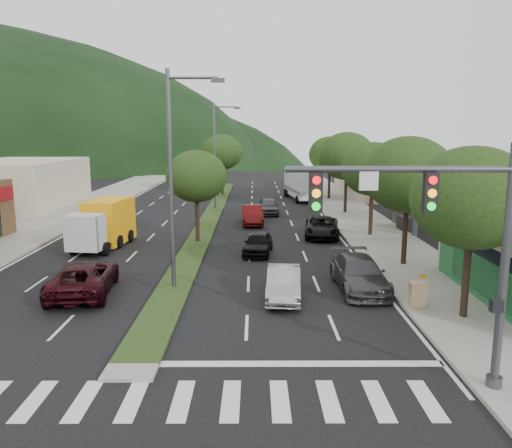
{
  "coord_description": "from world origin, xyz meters",
  "views": [
    {
      "loc": [
        3.8,
        -14.59,
        7.25
      ],
      "look_at": [
        3.88,
        13.47,
        2.09
      ],
      "focal_mm": 35.0,
      "sensor_mm": 36.0,
      "label": 1
    }
  ],
  "objects_px": {
    "tree_r_b": "(408,175)",
    "box_truck": "(105,225)",
    "car_queue_a": "(258,243)",
    "suv_maroon": "(84,278)",
    "tree_r_c": "(373,169)",
    "tree_med_far": "(222,152)",
    "tree_med_near": "(196,176)",
    "traffic_signal": "(450,231)",
    "car_queue_c": "(252,215)",
    "streetlight_near": "(175,170)",
    "streetlight_mid": "(217,150)",
    "a_frame_sign": "(417,292)",
    "car_queue_e": "(268,206)",
    "tree_r_d": "(347,156)",
    "motorhome": "(302,184)",
    "tree_r_e": "(330,155)",
    "sedan_silver": "(284,283)",
    "car_queue_d": "(322,227)",
    "car_queue_b": "(359,274)",
    "tree_r_a": "(472,198)"
  },
  "relations": [
    {
      "from": "tree_r_c",
      "to": "tree_r_d",
      "type": "distance_m",
      "value": 10.01
    },
    {
      "from": "tree_r_e",
      "to": "a_frame_sign",
      "type": "height_order",
      "value": "tree_r_e"
    },
    {
      "from": "tree_r_c",
      "to": "suv_maroon",
      "type": "distance_m",
      "value": 20.81
    },
    {
      "from": "suv_maroon",
      "to": "box_truck",
      "type": "distance_m",
      "value": 9.78
    },
    {
      "from": "tree_r_b",
      "to": "box_truck",
      "type": "height_order",
      "value": "tree_r_b"
    },
    {
      "from": "tree_med_far",
      "to": "car_queue_a",
      "type": "relative_size",
      "value": 1.77
    },
    {
      "from": "traffic_signal",
      "to": "car_queue_c",
      "type": "bearing_deg",
      "value": 101.61
    },
    {
      "from": "box_truck",
      "to": "tree_med_far",
      "type": "bearing_deg",
      "value": -94.4
    },
    {
      "from": "car_queue_e",
      "to": "tree_r_d",
      "type": "bearing_deg",
      "value": -1.06
    },
    {
      "from": "car_queue_c",
      "to": "box_truck",
      "type": "relative_size",
      "value": 0.73
    },
    {
      "from": "a_frame_sign",
      "to": "tree_r_b",
      "type": "bearing_deg",
      "value": 79.05
    },
    {
      "from": "sedan_silver",
      "to": "car_queue_d",
      "type": "distance_m",
      "value": 13.66
    },
    {
      "from": "tree_med_near",
      "to": "car_queue_d",
      "type": "distance_m",
      "value": 9.5
    },
    {
      "from": "car_queue_b",
      "to": "suv_maroon",
      "type": "bearing_deg",
      "value": -178.43
    },
    {
      "from": "tree_r_d",
      "to": "suv_maroon",
      "type": "height_order",
      "value": "tree_r_d"
    },
    {
      "from": "tree_r_a",
      "to": "suv_maroon",
      "type": "relative_size",
      "value": 1.22
    },
    {
      "from": "car_queue_a",
      "to": "box_truck",
      "type": "height_order",
      "value": "box_truck"
    },
    {
      "from": "a_frame_sign",
      "to": "box_truck",
      "type": "bearing_deg",
      "value": 145.29
    },
    {
      "from": "tree_r_d",
      "to": "car_queue_a",
      "type": "relative_size",
      "value": 1.83
    },
    {
      "from": "streetlight_mid",
      "to": "car_queue_a",
      "type": "bearing_deg",
      "value": -78.18
    },
    {
      "from": "streetlight_near",
      "to": "streetlight_mid",
      "type": "height_order",
      "value": "same"
    },
    {
      "from": "tree_r_a",
      "to": "car_queue_c",
      "type": "bearing_deg",
      "value": 111.95
    },
    {
      "from": "tree_r_a",
      "to": "car_queue_b",
      "type": "relative_size",
      "value": 1.26
    },
    {
      "from": "tree_r_c",
      "to": "streetlight_mid",
      "type": "relative_size",
      "value": 0.65
    },
    {
      "from": "tree_r_d",
      "to": "suv_maroon",
      "type": "distance_m",
      "value": 28.14
    },
    {
      "from": "tree_med_far",
      "to": "tree_med_near",
      "type": "bearing_deg",
      "value": -90.0
    },
    {
      "from": "suv_maroon",
      "to": "tree_r_e",
      "type": "bearing_deg",
      "value": -122.6
    },
    {
      "from": "car_queue_e",
      "to": "box_truck",
      "type": "distance_m",
      "value": 16.92
    },
    {
      "from": "tree_med_far",
      "to": "suv_maroon",
      "type": "bearing_deg",
      "value": -96.16
    },
    {
      "from": "streetlight_near",
      "to": "streetlight_mid",
      "type": "bearing_deg",
      "value": 90.0
    },
    {
      "from": "traffic_signal",
      "to": "suv_maroon",
      "type": "bearing_deg",
      "value": 145.91
    },
    {
      "from": "tree_r_b",
      "to": "box_truck",
      "type": "bearing_deg",
      "value": 164.81
    },
    {
      "from": "tree_r_c",
      "to": "a_frame_sign",
      "type": "distance_m",
      "value": 15.55
    },
    {
      "from": "tree_med_far",
      "to": "car_queue_c",
      "type": "relative_size",
      "value": 1.52
    },
    {
      "from": "tree_r_c",
      "to": "tree_r_e",
      "type": "bearing_deg",
      "value": 90.0
    },
    {
      "from": "traffic_signal",
      "to": "suv_maroon",
      "type": "distance_m",
      "value": 16.16
    },
    {
      "from": "tree_r_d",
      "to": "tree_r_b",
      "type": "bearing_deg",
      "value": -90.0
    },
    {
      "from": "suv_maroon",
      "to": "streetlight_near",
      "type": "bearing_deg",
      "value": -176.49
    },
    {
      "from": "car_queue_b",
      "to": "tree_r_b",
      "type": "bearing_deg",
      "value": 50.18
    },
    {
      "from": "tree_r_c",
      "to": "a_frame_sign",
      "type": "bearing_deg",
      "value": -95.72
    },
    {
      "from": "streetlight_mid",
      "to": "box_truck",
      "type": "bearing_deg",
      "value": -110.4
    },
    {
      "from": "tree_r_d",
      "to": "motorhome",
      "type": "distance_m",
      "value": 10.82
    },
    {
      "from": "tree_r_b",
      "to": "box_truck",
      "type": "relative_size",
      "value": 1.11
    },
    {
      "from": "car_queue_a",
      "to": "car_queue_c",
      "type": "xyz_separation_m",
      "value": [
        -0.4,
        10.0,
        0.08
      ]
    },
    {
      "from": "tree_med_far",
      "to": "car_queue_c",
      "type": "bearing_deg",
      "value": -79.34
    },
    {
      "from": "streetlight_near",
      "to": "box_truck",
      "type": "bearing_deg",
      "value": 124.23
    },
    {
      "from": "tree_r_c",
      "to": "streetlight_mid",
      "type": "bearing_deg",
      "value": 132.22
    },
    {
      "from": "tree_med_far",
      "to": "motorhome",
      "type": "relative_size",
      "value": 0.79
    },
    {
      "from": "tree_r_e",
      "to": "tree_med_far",
      "type": "bearing_deg",
      "value": 161.57
    },
    {
      "from": "tree_med_near",
      "to": "car_queue_e",
      "type": "xyz_separation_m",
      "value": [
        5.04,
        11.81,
        -3.71
      ]
    }
  ]
}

